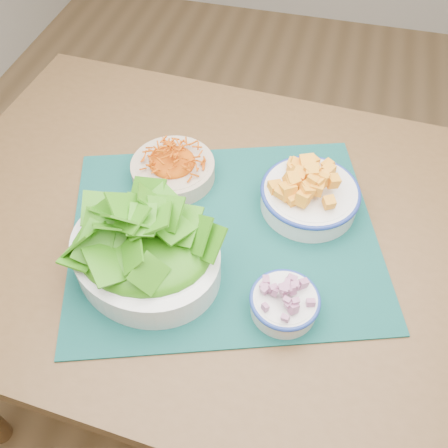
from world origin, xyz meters
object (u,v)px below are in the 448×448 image
table (241,252)px  lettuce_bowl (144,245)px  carrot_bowl (173,166)px  placemat (224,234)px  squash_bowl (311,190)px  onion_bowl (285,301)px

table → lettuce_bowl: (-0.15, -0.14, 0.16)m
carrot_bowl → placemat: bearing=-40.6°
placemat → carrot_bowl: 0.19m
table → squash_bowl: bearing=38.4°
onion_bowl → table: bearing=124.4°
squash_bowl → onion_bowl: size_ratio=1.71×
lettuce_bowl → placemat: bearing=67.2°
carrot_bowl → squash_bowl: size_ratio=0.82×
placemat → carrot_bowl: size_ratio=3.12×
carrot_bowl → lettuce_bowl: (0.03, -0.24, 0.03)m
table → onion_bowl: size_ratio=10.02×
table → onion_bowl: bearing=-52.6°
placemat → squash_bowl: size_ratio=2.55×
placemat → onion_bowl: onion_bowl is taller
table → lettuce_bowl: 0.26m
placemat → carrot_bowl: carrot_bowl is taller
table → placemat: bearing=-132.2°
table → squash_bowl: squash_bowl is taller
squash_bowl → lettuce_bowl: 0.35m
placemat → carrot_bowl: (-0.15, 0.12, 0.04)m
carrot_bowl → onion_bowl: bearing=-42.3°
carrot_bowl → table: bearing=-28.7°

